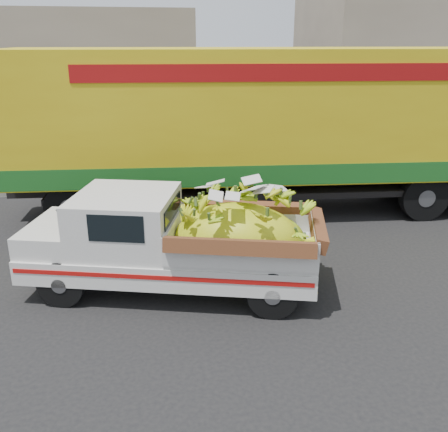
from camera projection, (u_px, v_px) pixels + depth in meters
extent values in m
plane|color=black|center=(237.00, 290.00, 8.43)|extent=(100.00, 100.00, 0.00)
cube|color=gray|center=(189.00, 183.00, 14.30)|extent=(60.00, 0.25, 0.15)
cube|color=gray|center=(180.00, 166.00, 16.24)|extent=(60.00, 4.00, 0.14)
cylinder|color=black|center=(62.00, 283.00, 7.83)|extent=(0.79, 0.44, 0.76)
cylinder|color=black|center=(94.00, 247.00, 9.20)|extent=(0.79, 0.44, 0.76)
cylinder|color=black|center=(273.00, 294.00, 7.50)|extent=(0.79, 0.44, 0.76)
cylinder|color=black|center=(274.00, 254.00, 8.87)|extent=(0.79, 0.44, 0.76)
cube|color=silver|center=(171.00, 258.00, 8.30)|extent=(5.00, 3.03, 0.39)
cube|color=#A50F0C|center=(159.00, 278.00, 7.47)|extent=(4.41, 1.38, 0.07)
cube|color=silver|center=(39.00, 258.00, 8.57)|extent=(0.59, 1.62, 0.14)
cube|color=silver|center=(57.00, 233.00, 8.37)|extent=(1.29, 1.78, 0.36)
cube|color=silver|center=(126.00, 220.00, 8.15)|extent=(1.97, 2.02, 0.90)
cube|color=black|center=(115.00, 229.00, 7.32)|extent=(0.82, 0.26, 0.42)
cube|color=silver|center=(243.00, 236.00, 8.03)|extent=(2.71, 2.31, 0.51)
ellipsoid|color=yellow|center=(237.00, 242.00, 8.07)|extent=(2.40, 1.92, 1.28)
cylinder|color=black|center=(432.00, 173.00, 13.49)|extent=(1.13, 0.44, 1.10)
cylinder|color=black|center=(424.00, 197.00, 11.52)|extent=(1.13, 0.44, 1.10)
cylinder|color=black|center=(389.00, 174.00, 13.39)|extent=(1.13, 0.44, 1.10)
cylinder|color=black|center=(71.00, 206.00, 10.87)|extent=(1.13, 0.44, 1.10)
cylinder|color=black|center=(87.00, 181.00, 12.75)|extent=(1.13, 0.44, 1.10)
cube|color=black|center=(267.00, 179.00, 12.10)|extent=(12.04, 2.29, 0.36)
cube|color=gold|center=(269.00, 112.00, 11.56)|extent=(11.96, 3.76, 2.84)
cube|color=#19571B|center=(268.00, 162.00, 11.95)|extent=(12.02, 3.78, 0.45)
cube|color=maroon|center=(281.00, 73.00, 10.05)|extent=(8.35, 0.93, 0.35)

